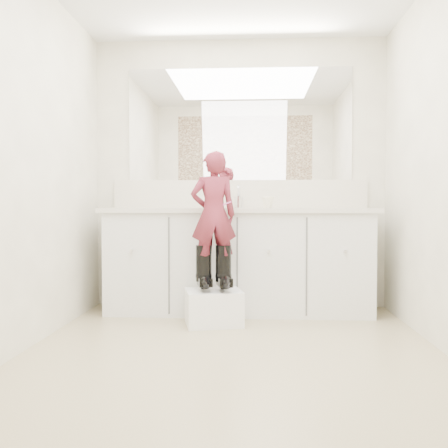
{
  "coord_description": "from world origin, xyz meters",
  "views": [
    {
      "loc": [
        0.12,
        -3.02,
        0.9
      ],
      "look_at": [
        -0.1,
        0.84,
        0.77
      ],
      "focal_mm": 40.0,
      "sensor_mm": 36.0,
      "label": 1
    }
  ],
  "objects": [
    {
      "name": "boot_left",
      "position": [
        -0.25,
        0.75,
        0.44
      ],
      "size": [
        0.17,
        0.25,
        0.34
      ],
      "primitive_type": null,
      "rotation": [
        0.0,
        0.0,
        0.23
      ],
      "color": "black",
      "rests_on": "step_stool"
    },
    {
      "name": "mirror",
      "position": [
        0.0,
        1.49,
        1.64
      ],
      "size": [
        2.0,
        0.02,
        1.0
      ],
      "primitive_type": "cube",
      "color": "white",
      "rests_on": "wall_back"
    },
    {
      "name": "wall_left",
      "position": [
        -1.3,
        0.0,
        1.2
      ],
      "size": [
        0.0,
        3.0,
        3.0
      ],
      "primitive_type": "plane",
      "rotation": [
        1.57,
        0.0,
        1.57
      ],
      "color": "beige",
      "rests_on": "floor"
    },
    {
      "name": "toddler",
      "position": [
        -0.17,
        0.75,
        0.84
      ],
      "size": [
        0.39,
        0.3,
        0.95
      ],
      "primitive_type": "imported",
      "rotation": [
        0.0,
        0.0,
        3.37
      ],
      "color": "#B03651",
      "rests_on": "step_stool"
    },
    {
      "name": "wall_front",
      "position": [
        0.0,
        -1.5,
        1.2
      ],
      "size": [
        2.6,
        0.0,
        2.6
      ],
      "primitive_type": "plane",
      "rotation": [
        -1.57,
        0.0,
        0.0
      ],
      "color": "beige",
      "rests_on": "floor"
    },
    {
      "name": "cup",
      "position": [
        0.25,
        1.22,
        0.94
      ],
      "size": [
        0.14,
        0.14,
        0.1
      ],
      "primitive_type": "imported",
      "rotation": [
        0.0,
        0.0,
        -0.37
      ],
      "color": "beige",
      "rests_on": "countertop"
    },
    {
      "name": "backsplash",
      "position": [
        0.0,
        1.49,
        1.02
      ],
      "size": [
        2.28,
        0.03,
        0.25
      ],
      "primitive_type": "cube",
      "color": "beige",
      "rests_on": "countertop"
    },
    {
      "name": "floor",
      "position": [
        0.0,
        0.0,
        0.0
      ],
      "size": [
        3.0,
        3.0,
        0.0
      ],
      "primitive_type": "plane",
      "color": "#988C63",
      "rests_on": "ground"
    },
    {
      "name": "boot_right",
      "position": [
        -0.1,
        0.75,
        0.44
      ],
      "size": [
        0.17,
        0.25,
        0.34
      ],
      "primitive_type": null,
      "rotation": [
        0.0,
        0.0,
        0.23
      ],
      "color": "black",
      "rests_on": "step_stool"
    },
    {
      "name": "vanity_cabinet",
      "position": [
        0.0,
        1.23,
        0.42
      ],
      "size": [
        2.2,
        0.55,
        0.85
      ],
      "primitive_type": "cube",
      "color": "silver",
      "rests_on": "floor"
    },
    {
      "name": "countertop",
      "position": [
        0.0,
        1.21,
        0.87
      ],
      "size": [
        2.28,
        0.58,
        0.04
      ],
      "primitive_type": "cube",
      "color": "beige",
      "rests_on": "vanity_cabinet"
    },
    {
      "name": "faucet",
      "position": [
        0.0,
        1.38,
        0.94
      ],
      "size": [
        0.08,
        0.08,
        0.1
      ],
      "primitive_type": "cylinder",
      "color": "silver",
      "rests_on": "countertop"
    },
    {
      "name": "wall_back",
      "position": [
        0.0,
        1.5,
        1.2
      ],
      "size": [
        2.6,
        0.0,
        2.6
      ],
      "primitive_type": "plane",
      "rotation": [
        1.57,
        0.0,
        0.0
      ],
      "color": "beige",
      "rests_on": "floor"
    },
    {
      "name": "toothbrush",
      "position": [
        -0.1,
        0.75,
        0.91
      ],
      "size": [
        0.13,
        0.04,
        0.06
      ],
      "primitive_type": "cylinder",
      "rotation": [
        0.0,
        1.22,
        0.23
      ],
      "color": "#DC55A2",
      "rests_on": "toddler"
    },
    {
      "name": "step_stool",
      "position": [
        -0.17,
        0.75,
        0.13
      ],
      "size": [
        0.48,
        0.43,
        0.26
      ],
      "primitive_type": "cube",
      "rotation": [
        0.0,
        0.0,
        0.23
      ],
      "color": "white",
      "rests_on": "floor"
    },
    {
      "name": "soap_bottle",
      "position": [
        -0.24,
        1.17,
        1.0
      ],
      "size": [
        0.11,
        0.11,
        0.21
      ],
      "primitive_type": "imported",
      "rotation": [
        0.0,
        0.0,
        -0.16
      ],
      "color": "white",
      "rests_on": "countertop"
    }
  ]
}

